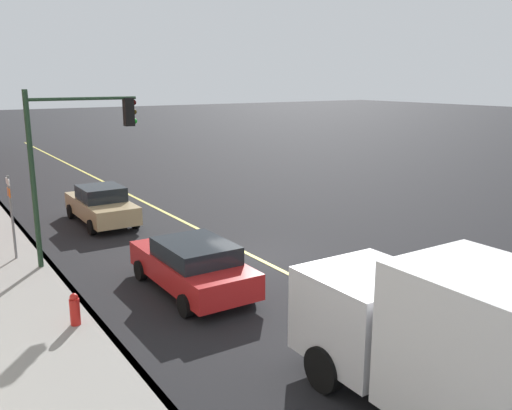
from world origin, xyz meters
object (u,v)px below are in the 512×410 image
object	(u,v)px
car_red	(192,265)
traffic_light_mast	(74,147)
fire_hydrant	(75,312)
street_sign_post	(11,212)
car_tan	(101,205)

from	to	relation	value
car_red	traffic_light_mast	xyz separation A→B (m)	(4.02, 1.98, 3.02)
car_red	fire_hydrant	xyz separation A→B (m)	(-0.74, 3.47, -0.31)
fire_hydrant	car_red	bearing A→B (deg)	-77.98
street_sign_post	car_red	bearing A→B (deg)	-144.67
traffic_light_mast	car_red	bearing A→B (deg)	-153.78
car_tan	fire_hydrant	distance (m)	10.11
car_red	fire_hydrant	distance (m)	3.56
car_tan	traffic_light_mast	size ratio (longest dim) A/B	0.83
street_sign_post	fire_hydrant	distance (m)	6.19
car_red	car_tan	distance (m)	8.70
car_red	street_sign_post	world-z (taller)	street_sign_post
car_tan	street_sign_post	distance (m)	5.24
traffic_light_mast	fire_hydrant	distance (m)	5.99
car_red	traffic_light_mast	world-z (taller)	traffic_light_mast
traffic_light_mast	fire_hydrant	xyz separation A→B (m)	(-4.76, 1.49, -3.33)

